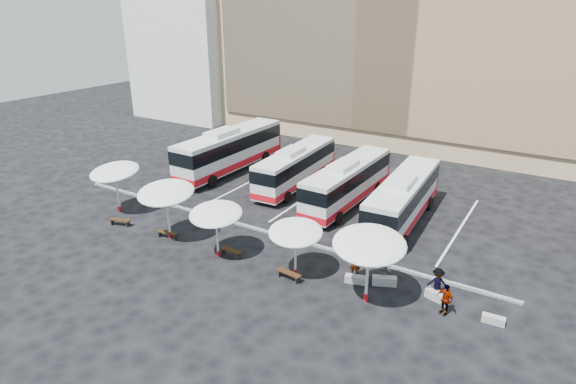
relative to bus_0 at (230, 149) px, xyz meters
The scene contains 26 objects.
ground 13.55m from the bus_0, 45.97° to the right, with size 120.00×120.00×0.00m, color black.
sandstone_building 26.31m from the bus_0, 67.29° to the left, with size 42.00×18.25×29.60m.
apartment_block 27.10m from the bus_0, 135.50° to the left, with size 14.00×14.00×18.00m, color silver.
curb_divider 13.19m from the bus_0, 44.44° to the right, with size 34.00×0.25×0.15m, color black.
bay_lines 9.68m from the bus_0, ahead, with size 24.15×12.00×0.01m.
bus_0 is the anchor object (origin of this frame).
bus_1 7.23m from the bus_0, ahead, with size 2.93×11.09×3.49m.
bus_2 12.69m from the bus_0, ahead, with size 2.83×11.34×3.58m.
bus_3 17.65m from the bus_0, ahead, with size 3.15×11.67×3.67m.
sunshade_0 12.02m from the bus_0, 96.51° to the right, with size 3.66×3.71×3.73m.
sunshade_1 14.12m from the bus_0, 69.08° to the right, with size 4.74×4.77×3.84m.
sunshade_2 16.34m from the bus_0, 55.11° to the right, with size 4.19×4.22×3.38m.
sunshade_3 19.39m from the bus_0, 41.29° to the right, with size 4.06×4.08×3.23m.
sunshade_4 23.17m from the bus_0, 34.47° to the right, with size 4.87×4.89×3.96m.
wood_bench_0 13.70m from the bus_0, 87.36° to the right, with size 1.60×0.85×0.47m.
wood_bench_1 14.23m from the bus_0, 69.74° to the right, with size 1.54×0.64×0.46m.
wood_bench_2 16.53m from the bus_0, 52.29° to the right, with size 1.53×0.43×0.47m.
wood_bench_3 19.86m from the bus_0, 42.76° to the right, with size 1.55×0.56×0.47m.
conc_bench_0 21.50m from the bus_0, 33.29° to the right, with size 1.20×0.40×0.45m, color gray.
conc_bench_1 22.40m from the bus_0, 29.85° to the right, with size 1.34×0.45×0.50m, color gray.
conc_bench_2 24.97m from the bus_0, 26.42° to the right, with size 1.31×0.44×0.49m, color gray.
conc_bench_3 27.81m from the bus_0, 24.71° to the right, with size 1.09×0.36×0.41m, color gray.
passenger_0 20.86m from the bus_0, 32.37° to the right, with size 0.62×0.41×1.70m, color black.
passenger_1 22.08m from the bus_0, 29.15° to the right, with size 0.74×0.58×1.52m, color black.
passenger_2 25.92m from the bus_0, 27.83° to the right, with size 1.00×0.42×1.71m, color black.
passenger_3 24.67m from the bus_0, 25.98° to the right, with size 1.12×0.64×1.73m, color black.
Camera 1 is at (17.48, -24.03, 14.82)m, focal length 30.00 mm.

